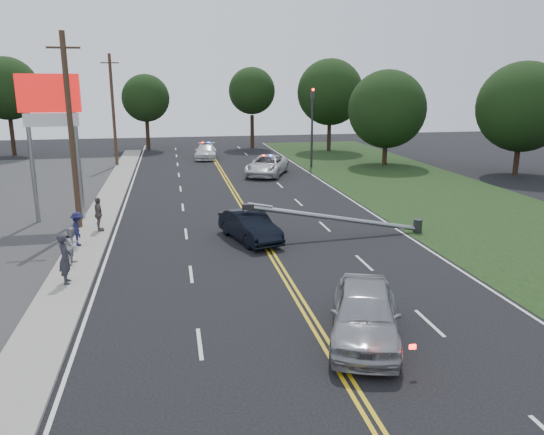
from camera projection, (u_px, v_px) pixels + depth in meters
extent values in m
plane|color=black|center=(304.00, 307.00, 18.38)|extent=(120.00, 120.00, 0.00)
cube|color=gray|center=(91.00, 238.00, 26.35)|extent=(1.80, 70.00, 0.12)
cube|color=black|center=(489.00, 218.00, 30.36)|extent=(12.00, 80.00, 0.01)
cube|color=gold|center=(257.00, 230.00, 27.89)|extent=(0.36, 80.00, 0.00)
cylinder|color=gray|center=(32.00, 159.00, 28.69)|extent=(0.24, 0.24, 7.00)
cylinder|color=gray|center=(78.00, 158.00, 29.13)|extent=(0.24, 0.24, 7.00)
cube|color=red|center=(48.00, 93.00, 28.04)|extent=(3.20, 0.35, 2.00)
cube|color=white|center=(51.00, 120.00, 28.39)|extent=(2.80, 0.30, 0.70)
cylinder|color=#2D2D30|center=(312.00, 129.00, 47.56)|extent=(0.20, 0.20, 7.00)
cube|color=#2D2D30|center=(313.00, 93.00, 46.79)|extent=(0.28, 0.28, 0.90)
sphere|color=#FF0C07|center=(313.00, 90.00, 46.56)|extent=(0.22, 0.22, 0.22)
cylinder|color=#2D2D30|center=(418.00, 226.00, 27.38)|extent=(0.44, 0.44, 0.70)
cylinder|color=gray|center=(336.00, 218.00, 26.42)|extent=(8.90, 0.24, 1.80)
cube|color=#2D2D30|center=(248.00, 207.00, 25.41)|extent=(0.55, 0.32, 0.30)
cylinder|color=#382619|center=(71.00, 134.00, 26.87)|extent=(0.28, 0.28, 10.00)
cube|color=#382619|center=(63.00, 48.00, 25.83)|extent=(1.60, 0.10, 0.10)
cylinder|color=#382619|center=(113.00, 111.00, 47.80)|extent=(0.28, 0.28, 10.00)
cube|color=#382619|center=(110.00, 63.00, 46.75)|extent=(1.60, 0.10, 0.10)
cylinder|color=black|center=(12.00, 136.00, 55.63)|extent=(0.44, 0.44, 4.01)
sphere|color=black|center=(7.00, 88.00, 54.41)|extent=(6.41, 6.41, 6.41)
cylinder|color=black|center=(148.00, 135.00, 60.43)|extent=(0.44, 0.44, 3.37)
sphere|color=black|center=(146.00, 98.00, 59.40)|extent=(5.28, 5.28, 5.28)
cylinder|color=black|center=(252.00, 131.00, 62.22)|extent=(0.44, 0.44, 3.81)
sphere|color=black|center=(252.00, 91.00, 61.06)|extent=(5.36, 5.36, 5.36)
cylinder|color=black|center=(329.00, 134.00, 59.55)|extent=(0.44, 0.44, 3.75)
sphere|color=black|center=(330.00, 92.00, 58.41)|extent=(7.25, 7.25, 7.25)
cylinder|color=black|center=(385.00, 149.00, 49.38)|extent=(0.44, 0.44, 2.99)
sphere|color=black|center=(387.00, 109.00, 48.47)|extent=(7.10, 7.10, 7.10)
cylinder|color=black|center=(517.00, 156.00, 44.00)|extent=(0.44, 0.44, 3.25)
sphere|color=black|center=(523.00, 107.00, 43.01)|extent=(7.28, 7.28, 7.28)
imported|color=black|center=(250.00, 226.00, 25.92)|extent=(2.79, 4.69, 1.46)
imported|color=#95979C|center=(365.00, 313.00, 15.90)|extent=(3.56, 5.38, 1.70)
imported|color=silver|center=(267.00, 165.00, 44.17)|extent=(4.86, 6.47, 1.63)
imported|color=silver|center=(206.00, 152.00, 53.52)|extent=(2.60, 5.22, 1.46)
imported|color=#2A2B33|center=(65.00, 258.00, 20.04)|extent=(0.55, 0.76, 1.96)
imported|color=#A3A3A7|center=(73.00, 245.00, 22.27)|extent=(0.79, 0.91, 1.59)
imported|color=#1A1A41|center=(78.00, 229.00, 24.69)|extent=(0.80, 1.15, 1.62)
imported|color=#61554E|center=(99.00, 214.00, 27.12)|extent=(0.64, 1.10, 1.76)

